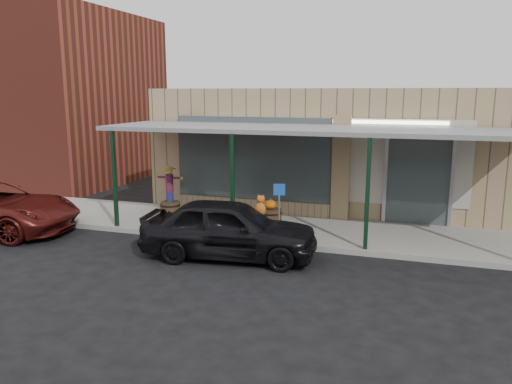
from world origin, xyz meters
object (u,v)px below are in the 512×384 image
(barrel_pumpkin, at_px, (271,214))
(parked_sedan, at_px, (229,229))
(handicap_sign, at_px, (279,203))
(barrel_scarecrow, at_px, (170,198))

(barrel_pumpkin, relative_size, parked_sedan, 0.18)
(handicap_sign, bearing_deg, parked_sedan, -136.71)
(handicap_sign, bearing_deg, barrel_scarecrow, 142.54)
(handicap_sign, relative_size, parked_sedan, 0.33)
(handicap_sign, height_order, parked_sedan, handicap_sign)
(barrel_scarecrow, bearing_deg, parked_sedan, -20.49)
(barrel_scarecrow, height_order, barrel_pumpkin, barrel_scarecrow)
(barrel_pumpkin, height_order, handicap_sign, handicap_sign)
(barrel_scarecrow, xyz_separation_m, handicap_sign, (4.11, -1.55, 0.42))
(barrel_scarecrow, bearing_deg, handicap_sign, 2.21)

